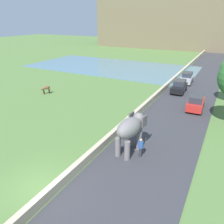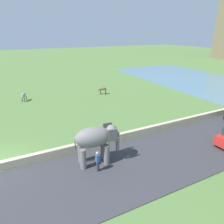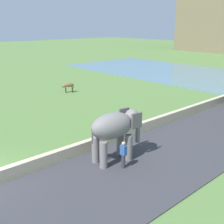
% 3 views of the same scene
% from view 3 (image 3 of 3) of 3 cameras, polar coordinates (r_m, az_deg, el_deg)
% --- Properties ---
extents(barrier_wall, '(0.40, 110.00, 0.68)m').
position_cam_3_polar(barrier_wall, '(27.06, 15.32, 0.47)').
color(barrier_wall, beige).
rests_on(barrier_wall, ground).
extents(lake, '(36.00, 18.00, 0.08)m').
position_cam_3_polar(lake, '(49.63, 11.49, 7.77)').
color(lake, slate).
rests_on(lake, ground).
extents(elephant, '(1.76, 3.55, 2.99)m').
position_cam_3_polar(elephant, '(16.62, 0.69, -3.21)').
color(elephant, slate).
rests_on(elephant, ground).
extents(person_beside_elephant, '(0.36, 0.22, 1.63)m').
position_cam_3_polar(person_beside_elephant, '(16.17, 2.25, -8.30)').
color(person_beside_elephant, '#33333D').
rests_on(person_beside_elephant, ground).
extents(cow_brown, '(0.94, 1.38, 1.15)m').
position_cam_3_polar(cow_brown, '(34.24, -8.54, 5.18)').
color(cow_brown, brown).
rests_on(cow_brown, ground).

